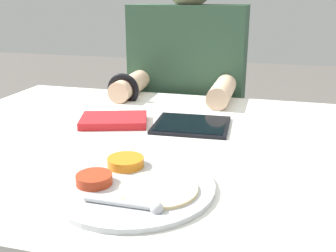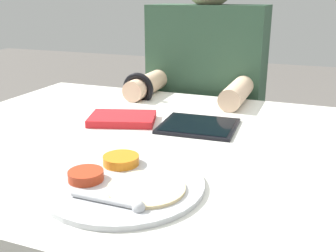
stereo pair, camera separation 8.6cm
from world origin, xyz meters
name	(u,v)px [view 1 (the left image)]	position (x,y,z in m)	size (l,w,h in m)	color
thali_tray	(133,184)	(0.07, -0.25, 0.78)	(0.30, 0.30, 0.03)	#B7BABF
red_notebook	(114,121)	(-0.11, 0.09, 0.78)	(0.20, 0.17, 0.02)	silver
tablet_device	(192,125)	(0.10, 0.12, 0.77)	(0.21, 0.19, 0.01)	black
person_diner	(187,129)	(-0.02, 0.61, 0.59)	(0.43, 0.44, 1.26)	black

